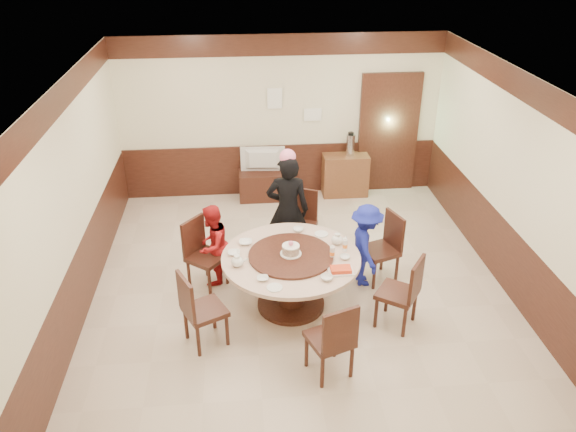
{
  "coord_description": "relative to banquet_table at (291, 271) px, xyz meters",
  "views": [
    {
      "loc": [
        -0.74,
        -6.27,
        4.44
      ],
      "look_at": [
        -0.16,
        -0.03,
        1.1
      ],
      "focal_mm": 35.0,
      "sensor_mm": 36.0,
      "label": 1
    }
  ],
  "objects": [
    {
      "name": "side_cabinet",
      "position": [
        1.29,
        3.21,
        -0.16
      ],
      "size": [
        0.8,
        0.4,
        0.75
      ],
      "primitive_type": "cube",
      "color": "brown",
      "rests_on": "ground"
    },
    {
      "name": "saucer_far",
      "position": [
        0.45,
        0.5,
        0.22
      ],
      "size": [
        0.18,
        0.18,
        0.01
      ],
      "primitive_type": "cylinder",
      "color": "white",
      "rests_on": "banquet_table"
    },
    {
      "name": "person_blue",
      "position": [
        1.04,
        0.44,
        0.05
      ],
      "size": [
        0.46,
        0.77,
        1.17
      ],
      "primitive_type": "imported",
      "rotation": [
        0.0,
        0.0,
        1.61
      ],
      "color": "navy",
      "rests_on": "ground"
    },
    {
      "name": "chair_1",
      "position": [
        0.26,
        1.28,
        -0.23
      ],
      "size": [
        0.58,
        0.58,
        0.97
      ],
      "rotation": [
        0.0,
        0.0,
        2.73
      ],
      "color": "#371911",
      "rests_on": "ground"
    },
    {
      "name": "birthday_cake",
      "position": [
        -0.0,
        0.0,
        0.31
      ],
      "size": [
        0.27,
        0.27,
        0.19
      ],
      "color": "white",
      "rests_on": "banquet_table"
    },
    {
      "name": "room",
      "position": [
        0.16,
        0.45,
        0.55
      ],
      "size": [
        6.0,
        6.04,
        2.84
      ],
      "color": "beige",
      "rests_on": "ground"
    },
    {
      "name": "chair_2",
      "position": [
        -1.09,
        0.56,
        -0.23
      ],
      "size": [
        0.62,
        0.62,
        0.97
      ],
      "rotation": [
        0.0,
        0.0,
        4.04
      ],
      "color": "#371911",
      "rests_on": "ground"
    },
    {
      "name": "bowl_1",
      "position": [
        0.36,
        -0.54,
        0.24
      ],
      "size": [
        0.15,
        0.15,
        0.05
      ],
      "primitive_type": "imported",
      "color": "white",
      "rests_on": "banquet_table"
    },
    {
      "name": "bottle_1",
      "position": [
        0.68,
        0.07,
        0.3
      ],
      "size": [
        0.06,
        0.06,
        0.16
      ],
      "primitive_type": "cylinder",
      "color": "white",
      "rests_on": "banquet_table"
    },
    {
      "name": "bowl_5",
      "position": [
        0.16,
        0.62,
        0.24
      ],
      "size": [
        0.14,
        0.14,
        0.04
      ],
      "primitive_type": "imported",
      "color": "white",
      "rests_on": "banquet_table"
    },
    {
      "name": "notice_right",
      "position": [
        0.71,
        3.39,
        0.92
      ],
      "size": [
        0.3,
        0.0,
        0.22
      ],
      "primitive_type": "cube",
      "color": "white",
      "rests_on": "room"
    },
    {
      "name": "shrimp_platter",
      "position": [
        0.55,
        -0.4,
        0.24
      ],
      "size": [
        0.3,
        0.2,
        0.06
      ],
      "color": "white",
      "rests_on": "banquet_table"
    },
    {
      "name": "saucer_near",
      "position": [
        -0.25,
        -0.65,
        0.22
      ],
      "size": [
        0.18,
        0.18,
        0.01
      ],
      "primitive_type": "cylinder",
      "color": "white",
      "rests_on": "banquet_table"
    },
    {
      "name": "bowl_2",
      "position": [
        -0.37,
        -0.47,
        0.23
      ],
      "size": [
        0.13,
        0.13,
        0.03
      ],
      "primitive_type": "imported",
      "color": "white",
      "rests_on": "banquet_table"
    },
    {
      "name": "notice_left",
      "position": [
        0.06,
        3.39,
        1.22
      ],
      "size": [
        0.25,
        0.0,
        0.35
      ],
      "primitive_type": "cube",
      "color": "white",
      "rests_on": "room"
    },
    {
      "name": "person_standing",
      "position": [
        0.06,
        1.1,
        0.29
      ],
      "size": [
        0.64,
        0.46,
        1.64
      ],
      "primitive_type": "imported",
      "rotation": [
        0.0,
        0.0,
        3.02
      ],
      "color": "black",
      "rests_on": "ground"
    },
    {
      "name": "tv_stand",
      "position": [
        -0.18,
        3.18,
        -0.28
      ],
      "size": [
        0.85,
        0.45,
        0.5
      ],
      "primitive_type": "cube",
      "color": "#371911",
      "rests_on": "ground"
    },
    {
      "name": "bowl_3",
      "position": [
        0.65,
        -0.11,
        0.24
      ],
      "size": [
        0.13,
        0.13,
        0.04
      ],
      "primitive_type": "imported",
      "color": "white",
      "rests_on": "banquet_table"
    },
    {
      "name": "teapot_left",
      "position": [
        -0.66,
        -0.16,
        0.28
      ],
      "size": [
        0.17,
        0.15,
        0.13
      ],
      "primitive_type": "ellipsoid",
      "color": "white",
      "rests_on": "banquet_table"
    },
    {
      "name": "person_red",
      "position": [
        -0.99,
        0.66,
        0.04
      ],
      "size": [
        0.64,
        0.69,
        1.14
      ],
      "primitive_type": "imported",
      "rotation": [
        0.0,
        0.0,
        4.25
      ],
      "color": "#AD1719",
      "rests_on": "ground"
    },
    {
      "name": "television",
      "position": [
        -0.18,
        3.18,
        0.19
      ],
      "size": [
        0.78,
        0.15,
        0.44
      ],
      "primitive_type": "imported",
      "rotation": [
        0.0,
        0.0,
        3.08
      ],
      "color": "gray",
      "rests_on": "tv_stand"
    },
    {
      "name": "chair_3",
      "position": [
        -1.07,
        -0.61,
        -0.23
      ],
      "size": [
        0.59,
        0.59,
        0.97
      ],
      "rotation": [
        0.0,
        0.0,
        5.17
      ],
      "color": "#371911",
      "rests_on": "ground"
    },
    {
      "name": "bowl_4",
      "position": [
        -0.7,
        0.11,
        0.24
      ],
      "size": [
        0.15,
        0.15,
        0.04
      ],
      "primitive_type": "imported",
      "color": "white",
      "rests_on": "banquet_table"
    },
    {
      "name": "bowl_0",
      "position": [
        -0.55,
        0.35,
        0.24
      ],
      "size": [
        0.17,
        0.17,
        0.04
      ],
      "primitive_type": "imported",
      "color": "white",
      "rests_on": "banquet_table"
    },
    {
      "name": "thermos",
      "position": [
        1.35,
        3.21,
        0.41
      ],
      "size": [
        0.15,
        0.15,
        0.38
      ],
      "primitive_type": "cylinder",
      "color": "silver",
      "rests_on": "side_cabinet"
    },
    {
      "name": "teapot_right",
      "position": [
        0.61,
        0.24,
        0.28
      ],
      "size": [
        0.17,
        0.15,
        0.13
      ],
      "primitive_type": "ellipsoid",
      "color": "white",
      "rests_on": "banquet_table"
    },
    {
      "name": "chair_4",
      "position": [
        0.3,
        -1.24,
        -0.23
      ],
      "size": [
        0.57,
        0.57,
        0.97
      ],
      "rotation": [
        0.0,
        0.0,
        6.64
      ],
      "color": "#371911",
      "rests_on": "ground"
    },
    {
      "name": "chair_0",
      "position": [
        1.28,
        0.51,
        -0.23
      ],
      "size": [
        0.57,
        0.56,
        0.97
      ],
      "rotation": [
        0.0,
        0.0,
        1.91
      ],
      "color": "#371911",
      "rests_on": "ground"
    },
    {
      "name": "bottle_0",
      "position": [
        0.5,
        -0.09,
        0.3
      ],
      "size": [
        0.06,
        0.06,
        0.16
      ],
      "primitive_type": "cylinder",
      "color": "white",
      "rests_on": "banquet_table"
    },
    {
      "name": "chair_5",
      "position": [
        1.25,
        -0.49,
        -0.23
      ],
      "size": [
        0.62,
        0.61,
        0.97
      ],
      "rotation": [
        0.0,
        0.0,
        7.24
      ],
      "color": "#371911",
      "rests_on": "ground"
    },
    {
      "name": "banquet_table",
      "position": [
        0.0,
        0.0,
        0.0
      ],
      "size": [
        1.72,
        1.72,
        0.78
      ],
      "color": "#371911",
      "rests_on": "ground"
    }
  ]
}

